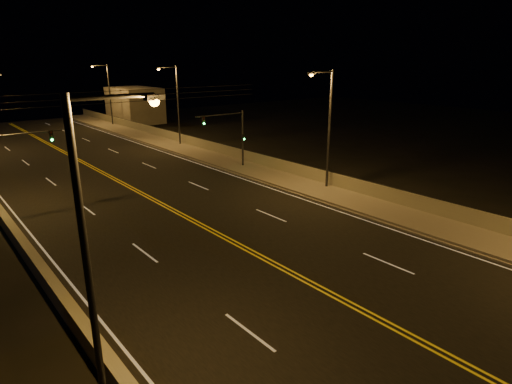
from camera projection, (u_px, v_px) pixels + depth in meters
road at (210, 230)px, 25.98m from camera, size 18.00×120.00×0.02m
sidewalk at (329, 194)px, 32.48m from camera, size 3.60×120.00×0.30m
curb at (312, 199)px, 31.37m from camera, size 0.14×120.00×0.15m
parapet_wall at (343, 182)px, 33.29m from camera, size 0.30×120.00×1.00m
jersey_barrier at (40, 270)px, 20.10m from camera, size 0.45×120.00×0.86m
distant_building_right at (135, 105)px, 69.78m from camera, size 6.00×10.00×5.54m
parapet_rail at (344, 175)px, 33.13m from camera, size 0.06×120.00×0.06m
lane_markings at (210, 230)px, 25.92m from camera, size 17.32×116.00×0.00m
streetlight_1 at (327, 123)px, 32.22m from camera, size 2.55×0.28×9.20m
streetlight_2 at (176, 101)px, 49.22m from camera, size 2.55×0.28×9.20m
streetlight_3 at (108, 91)px, 64.54m from camera, size 2.55×0.28×9.20m
streetlight_4 at (96, 247)px, 11.01m from camera, size 2.55×0.28×9.20m
traffic_signal_right at (233, 133)px, 39.01m from camera, size 5.11×0.31×5.44m
traffic_signal_left at (2, 163)px, 27.71m from camera, size 5.11×0.31×5.44m
overhead_wires at (133, 96)px, 30.79m from camera, size 22.00×0.03×0.83m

